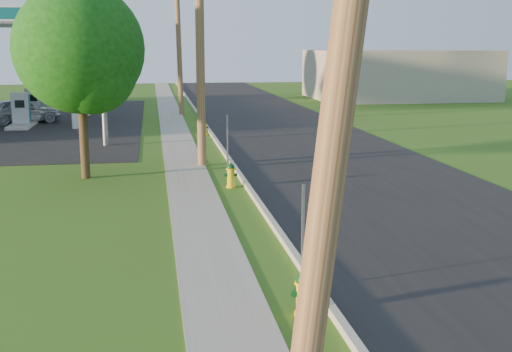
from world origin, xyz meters
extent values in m
cube|color=black|center=(4.50, 10.00, 0.01)|extent=(8.00, 120.00, 0.02)
cube|color=#A6A398|center=(0.50, 10.00, 0.07)|extent=(0.15, 120.00, 0.15)
cube|color=gray|center=(-1.25, 10.00, 0.01)|extent=(1.50, 120.00, 0.03)
cylinder|color=brown|center=(-0.60, -1.00, 4.75)|extent=(1.31, 0.32, 9.48)
cylinder|color=brown|center=(-0.60, 17.00, 4.90)|extent=(0.32, 0.32, 9.80)
cylinder|color=brown|center=(-0.60, 35.00, 4.75)|extent=(0.49, 0.32, 9.50)
cube|color=gray|center=(0.25, 4.20, 1.00)|extent=(0.05, 0.04, 2.00)
cube|color=gray|center=(0.25, 16.00, 1.00)|extent=(0.05, 0.04, 2.00)
cube|color=gray|center=(0.25, 28.20, 1.00)|extent=(0.05, 0.04, 2.00)
cylinder|color=silver|center=(-6.50, 28.70, 2.75)|extent=(0.36, 0.36, 5.50)
cylinder|color=silver|center=(-6.50, 35.30, 2.75)|extent=(0.36, 0.36, 5.50)
cube|color=#A6A398|center=(-9.50, 30.00, 0.09)|extent=(1.20, 3.20, 0.18)
cube|color=#9EA0A3|center=(-9.50, 30.00, 1.05)|extent=(0.90, 0.50, 1.70)
cube|color=#0D5862|center=(-9.50, 30.00, 1.05)|extent=(0.94, 0.40, 1.50)
cube|color=black|center=(-9.50, 29.73, 1.30)|extent=(0.50, 0.02, 0.40)
cube|color=#A6A398|center=(-9.50, 34.00, 0.09)|extent=(1.20, 3.20, 0.18)
cube|color=#9EA0A3|center=(-9.50, 34.00, 1.05)|extent=(0.90, 0.50, 1.70)
cube|color=#0D5862|center=(-9.50, 34.00, 1.05)|extent=(0.94, 0.40, 1.50)
cube|color=black|center=(-9.50, 33.73, 1.30)|extent=(0.50, 0.02, 0.40)
cylinder|color=gray|center=(-4.50, 22.50, 2.50)|extent=(0.24, 0.24, 5.00)
cube|color=silver|center=(-4.50, 22.50, 5.80)|extent=(0.30, 2.00, 2.00)
cube|color=gray|center=(18.00, 45.00, 2.00)|extent=(14.00, 10.00, 4.00)
cylinder|color=#3C2B19|center=(-4.69, 15.32, 1.67)|extent=(0.30, 0.30, 3.33)
sphere|color=#0F430E|center=(-4.69, 15.32, 4.33)|extent=(4.27, 4.27, 4.27)
sphere|color=#0F430E|center=(-4.29, 15.02, 3.67)|extent=(2.93, 2.93, 2.93)
cylinder|color=#3C2B19|center=(-7.10, 43.17, 1.82)|extent=(0.30, 0.30, 3.64)
sphere|color=#0F430E|center=(-7.10, 43.17, 4.73)|extent=(4.66, 4.66, 4.66)
sphere|color=#0F430E|center=(-6.70, 42.87, 4.00)|extent=(3.20, 3.20, 3.20)
cylinder|color=#FFC405|center=(0.00, 3.11, 0.03)|extent=(0.29, 0.29, 0.06)
cylinder|color=#FFC405|center=(0.00, 3.11, 0.31)|extent=(0.23, 0.23, 0.62)
cylinder|color=#FFC405|center=(0.00, 3.11, 0.58)|extent=(0.29, 0.29, 0.04)
sphere|color=#073A14|center=(0.00, 3.11, 0.62)|extent=(0.24, 0.24, 0.24)
cylinder|color=#073A14|center=(0.00, 3.11, 0.74)|extent=(0.05, 0.05, 0.06)
cylinder|color=#073A14|center=(-0.03, 2.97, 0.39)|extent=(0.14, 0.15, 0.11)
cylinder|color=#073A14|center=(-0.14, 3.15, 0.39)|extent=(0.12, 0.11, 0.09)
cylinder|color=#073A14|center=(0.14, 3.08, 0.39)|extent=(0.12, 0.11, 0.09)
cylinder|color=yellow|center=(0.01, 13.07, 0.03)|extent=(0.30, 0.30, 0.06)
cylinder|color=yellow|center=(0.01, 13.07, 0.32)|extent=(0.24, 0.24, 0.65)
cylinder|color=yellow|center=(0.01, 13.07, 0.61)|extent=(0.30, 0.30, 0.04)
sphere|color=#0B3714|center=(0.01, 13.07, 0.65)|extent=(0.25, 0.25, 0.25)
cylinder|color=#0B3714|center=(0.01, 13.07, 0.78)|extent=(0.05, 0.05, 0.06)
cylinder|color=#0B3714|center=(-0.01, 12.92, 0.41)|extent=(0.14, 0.14, 0.12)
cylinder|color=#0B3714|center=(-0.14, 13.09, 0.41)|extent=(0.12, 0.11, 0.10)
cylinder|color=#0B3714|center=(0.16, 13.05, 0.41)|extent=(0.12, 0.11, 0.10)
cylinder|color=#FFC008|center=(0.16, 25.20, 0.03)|extent=(0.29, 0.29, 0.06)
cylinder|color=#FFC008|center=(0.16, 25.20, 0.31)|extent=(0.23, 0.23, 0.62)
cylinder|color=#FFC008|center=(0.16, 25.20, 0.58)|extent=(0.29, 0.29, 0.04)
sphere|color=#093D17|center=(0.16, 25.20, 0.62)|extent=(0.24, 0.24, 0.24)
cylinder|color=#093D17|center=(0.16, 25.20, 0.75)|extent=(0.05, 0.05, 0.06)
cylinder|color=#093D17|center=(0.16, 25.06, 0.39)|extent=(0.12, 0.13, 0.11)
cylinder|color=#093D17|center=(0.01, 25.20, 0.39)|extent=(0.11, 0.10, 0.09)
cylinder|color=#093D17|center=(0.30, 25.21, 0.39)|extent=(0.11, 0.10, 0.09)
imported|color=#B8BBC0|center=(-9.85, 31.85, 0.73)|extent=(4.61, 3.28, 1.46)
camera|label=1|loc=(-2.38, -6.72, 4.47)|focal=45.00mm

